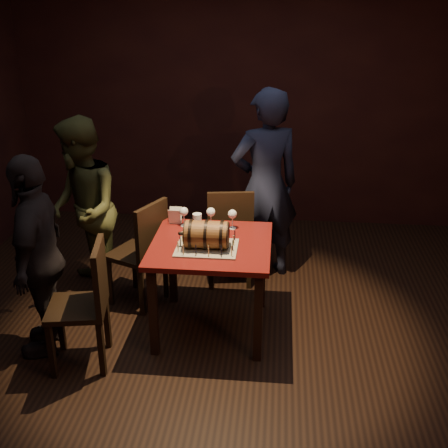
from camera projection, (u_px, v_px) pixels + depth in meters
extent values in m
plane|color=black|center=(218.00, 338.00, 4.37)|extent=(5.00, 5.00, 0.00)
cube|color=black|center=(243.00, 100.00, 6.12)|extent=(5.00, 0.04, 2.80)
cube|color=black|center=(117.00, 431.00, 1.54)|extent=(5.00, 0.04, 2.80)
cube|color=#4E0D0D|center=(211.00, 245.00, 4.23)|extent=(0.90, 0.90, 0.04)
cube|color=black|center=(153.00, 312.00, 4.06)|extent=(0.06, 0.06, 0.71)
cube|color=black|center=(258.00, 318.00, 3.99)|extent=(0.06, 0.06, 0.71)
cube|color=black|center=(173.00, 265.00, 4.76)|extent=(0.06, 0.06, 0.71)
cube|color=black|center=(262.00, 269.00, 4.69)|extent=(0.06, 0.06, 0.71)
cube|color=gray|center=(207.00, 248.00, 4.13)|extent=(0.45, 0.35, 0.01)
cylinder|color=brown|center=(207.00, 235.00, 4.09)|extent=(0.30, 0.20, 0.20)
cylinder|color=black|center=(191.00, 234.00, 4.10)|extent=(0.02, 0.22, 0.22)
cylinder|color=black|center=(207.00, 235.00, 4.09)|extent=(0.02, 0.22, 0.22)
cylinder|color=black|center=(222.00, 235.00, 4.07)|extent=(0.02, 0.22, 0.22)
cylinder|color=black|center=(185.00, 234.00, 4.10)|extent=(0.01, 0.19, 0.19)
cylinder|color=black|center=(228.00, 235.00, 4.07)|extent=(0.01, 0.19, 0.19)
cylinder|color=black|center=(183.00, 234.00, 4.10)|extent=(0.04, 0.02, 0.02)
sphere|color=black|center=(180.00, 233.00, 4.10)|extent=(0.03, 0.03, 0.03)
cylinder|color=#EBD78C|center=(183.00, 250.00, 3.99)|extent=(0.01, 0.01, 0.08)
cylinder|color=black|center=(183.00, 244.00, 3.97)|extent=(0.00, 0.00, 0.01)
cylinder|color=black|center=(196.00, 250.00, 3.98)|extent=(0.01, 0.01, 0.08)
cylinder|color=black|center=(196.00, 245.00, 3.96)|extent=(0.00, 0.00, 0.01)
cylinder|color=#EBD78C|center=(208.00, 251.00, 3.97)|extent=(0.01, 0.01, 0.08)
cylinder|color=black|center=(208.00, 245.00, 3.96)|extent=(0.00, 0.00, 0.01)
cylinder|color=black|center=(221.00, 251.00, 3.96)|extent=(0.01, 0.01, 0.08)
cylinder|color=black|center=(221.00, 246.00, 3.95)|extent=(0.00, 0.00, 0.01)
cylinder|color=#EBD78C|center=(232.00, 251.00, 3.97)|extent=(0.01, 0.01, 0.08)
cylinder|color=black|center=(232.00, 245.00, 3.96)|extent=(0.00, 0.00, 0.01)
cylinder|color=black|center=(233.00, 245.00, 4.06)|extent=(0.01, 0.01, 0.08)
cylinder|color=black|center=(233.00, 240.00, 4.04)|extent=(0.00, 0.00, 0.01)
cylinder|color=#EBD78C|center=(234.00, 240.00, 4.14)|extent=(0.01, 0.01, 0.08)
cylinder|color=black|center=(234.00, 235.00, 4.12)|extent=(0.00, 0.00, 0.01)
cylinder|color=black|center=(235.00, 235.00, 4.22)|extent=(0.01, 0.01, 0.08)
cylinder|color=black|center=(235.00, 230.00, 4.21)|extent=(0.00, 0.00, 0.01)
cylinder|color=#EBD78C|center=(223.00, 235.00, 4.23)|extent=(0.01, 0.01, 0.08)
cylinder|color=black|center=(223.00, 229.00, 4.22)|extent=(0.00, 0.00, 0.01)
cylinder|color=black|center=(211.00, 234.00, 4.24)|extent=(0.01, 0.01, 0.08)
cylinder|color=black|center=(211.00, 229.00, 4.22)|extent=(0.00, 0.00, 0.01)
cylinder|color=#EBD78C|center=(199.00, 234.00, 4.25)|extent=(0.01, 0.01, 0.08)
cylinder|color=black|center=(199.00, 228.00, 4.23)|extent=(0.00, 0.00, 0.01)
cylinder|color=black|center=(187.00, 233.00, 4.26)|extent=(0.01, 0.01, 0.08)
cylinder|color=black|center=(187.00, 228.00, 4.24)|extent=(0.00, 0.00, 0.01)
cylinder|color=#EBD78C|center=(182.00, 237.00, 4.20)|extent=(0.01, 0.01, 0.08)
cylinder|color=black|center=(182.00, 231.00, 4.18)|extent=(0.00, 0.00, 0.01)
cylinder|color=black|center=(180.00, 242.00, 4.12)|extent=(0.01, 0.01, 0.08)
cylinder|color=black|center=(180.00, 236.00, 4.10)|extent=(0.00, 0.00, 0.01)
cylinder|color=#EBD78C|center=(178.00, 247.00, 4.04)|extent=(0.01, 0.01, 0.08)
cylinder|color=black|center=(178.00, 241.00, 4.02)|extent=(0.00, 0.00, 0.01)
cylinder|color=silver|center=(184.00, 226.00, 4.52)|extent=(0.06, 0.06, 0.01)
cylinder|color=silver|center=(184.00, 220.00, 4.51)|extent=(0.01, 0.01, 0.09)
sphere|color=silver|center=(184.00, 211.00, 4.48)|extent=(0.07, 0.07, 0.07)
sphere|color=#591114|center=(184.00, 212.00, 4.48)|extent=(0.05, 0.05, 0.05)
cylinder|color=silver|center=(211.00, 226.00, 4.51)|extent=(0.06, 0.06, 0.01)
cylinder|color=silver|center=(211.00, 221.00, 4.50)|extent=(0.01, 0.01, 0.09)
sphere|color=silver|center=(211.00, 212.00, 4.47)|extent=(0.07, 0.07, 0.07)
cylinder|color=silver|center=(232.00, 228.00, 4.47)|extent=(0.06, 0.06, 0.01)
cylinder|color=silver|center=(232.00, 223.00, 4.45)|extent=(0.01, 0.01, 0.09)
sphere|color=silver|center=(232.00, 214.00, 4.43)|extent=(0.07, 0.07, 0.07)
sphere|color=#BF594C|center=(232.00, 215.00, 4.43)|extent=(0.05, 0.05, 0.05)
cylinder|color=silver|center=(197.00, 223.00, 4.39)|extent=(0.07, 0.07, 0.15)
cylinder|color=#9E5414|center=(197.00, 225.00, 4.40)|extent=(0.06, 0.06, 0.11)
cylinder|color=white|center=(197.00, 217.00, 4.37)|extent=(0.06, 0.06, 0.02)
cube|color=black|center=(229.00, 236.00, 5.09)|extent=(0.46, 0.46, 0.04)
cube|color=black|center=(246.00, 250.00, 5.34)|extent=(0.04, 0.04, 0.43)
cube|color=black|center=(210.00, 251.00, 5.33)|extent=(0.04, 0.04, 0.43)
cube|color=black|center=(249.00, 267.00, 5.03)|extent=(0.04, 0.04, 0.43)
cube|color=black|center=(211.00, 268.00, 5.01)|extent=(0.04, 0.04, 0.43)
cube|color=black|center=(231.00, 217.00, 4.82)|extent=(0.40, 0.10, 0.46)
cube|color=black|center=(136.00, 254.00, 4.74)|extent=(0.53, 0.53, 0.04)
cube|color=black|center=(135.00, 266.00, 5.04)|extent=(0.04, 0.04, 0.43)
cube|color=black|center=(110.00, 282.00, 4.77)|extent=(0.04, 0.04, 0.43)
cube|color=black|center=(166.00, 275.00, 4.88)|extent=(0.04, 0.04, 0.43)
cube|color=black|center=(142.00, 292.00, 4.61)|extent=(0.04, 0.04, 0.43)
cube|color=black|center=(152.00, 231.00, 4.56)|extent=(0.20, 0.38, 0.46)
cube|color=black|center=(77.00, 308.00, 3.93)|extent=(0.46, 0.46, 0.04)
cube|color=black|center=(61.00, 324.00, 4.17)|extent=(0.04, 0.04, 0.43)
cube|color=black|center=(51.00, 351.00, 3.86)|extent=(0.04, 0.04, 0.43)
cube|color=black|center=(107.00, 322.00, 4.19)|extent=(0.04, 0.04, 0.43)
cube|color=black|center=(101.00, 349.00, 3.88)|extent=(0.04, 0.04, 0.43)
cube|color=black|center=(100.00, 275.00, 3.85)|extent=(0.11, 0.40, 0.46)
imported|color=#191C32|center=(265.00, 186.00, 5.04)|extent=(0.75, 0.63, 1.76)
imported|color=#393A1D|center=(82.00, 211.00, 4.73)|extent=(0.86, 0.95, 1.58)
imported|color=black|center=(39.00, 256.00, 3.99)|extent=(0.48, 0.93, 1.51)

